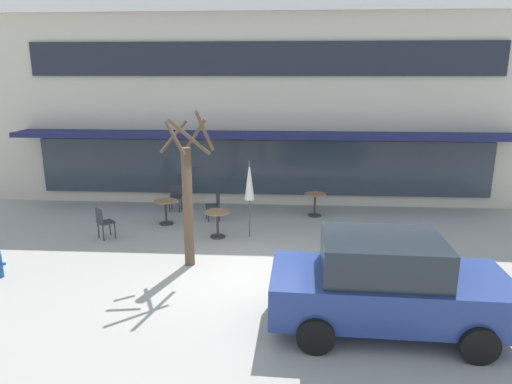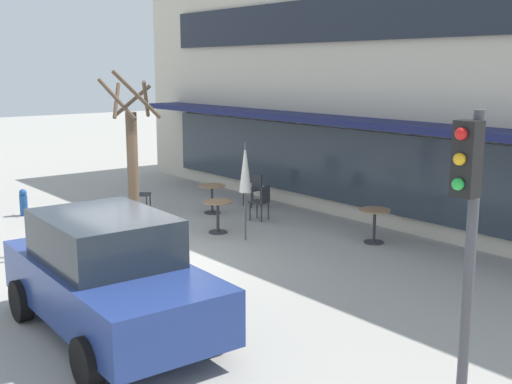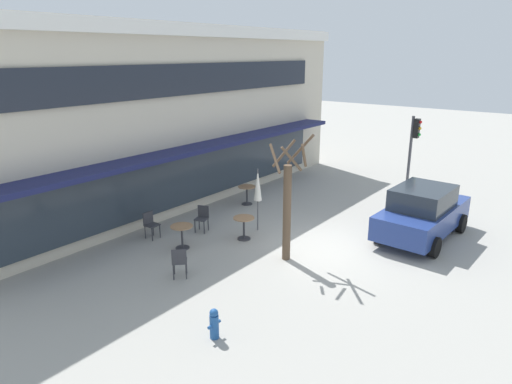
# 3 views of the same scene
# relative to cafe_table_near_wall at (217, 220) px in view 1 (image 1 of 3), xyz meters

# --- Properties ---
(ground_plane) EXTENTS (80.00, 80.00, 0.00)m
(ground_plane) POSITION_rel_cafe_table_near_wall_xyz_m (1.08, -2.55, -0.52)
(ground_plane) COLOR #9E9B93
(building_facade) EXTENTS (19.63, 9.10, 6.94)m
(building_facade) POSITION_rel_cafe_table_near_wall_xyz_m (1.08, 7.41, 2.96)
(building_facade) COLOR beige
(building_facade) RESTS_ON ground
(cafe_table_near_wall) EXTENTS (0.70, 0.70, 0.76)m
(cafe_table_near_wall) POSITION_rel_cafe_table_near_wall_xyz_m (0.00, 0.00, 0.00)
(cafe_table_near_wall) COLOR #333338
(cafe_table_near_wall) RESTS_ON ground
(cafe_table_streetside) EXTENTS (0.70, 0.70, 0.76)m
(cafe_table_streetside) POSITION_rel_cafe_table_near_wall_xyz_m (-1.77, 1.07, 0.00)
(cafe_table_streetside) COLOR #333338
(cafe_table_streetside) RESTS_ON ground
(cafe_table_by_tree) EXTENTS (0.70, 0.70, 0.76)m
(cafe_table_by_tree) POSITION_rel_cafe_table_near_wall_xyz_m (2.88, 2.18, 0.00)
(cafe_table_by_tree) COLOR #333338
(cafe_table_by_tree) RESTS_ON ground
(patio_umbrella_green_folded) EXTENTS (0.28, 0.28, 2.20)m
(patio_umbrella_green_folded) POSITION_rel_cafe_table_near_wall_xyz_m (0.90, 0.12, 1.11)
(patio_umbrella_green_folded) COLOR #4C4C51
(patio_umbrella_green_folded) RESTS_ON ground
(cafe_chair_0) EXTENTS (0.57, 0.57, 0.89)m
(cafe_chair_0) POSITION_rel_cafe_table_near_wall_xyz_m (-3.18, -0.33, 0.01)
(cafe_chair_0) COLOR #333338
(cafe_chair_0) RESTS_ON ground
(cafe_chair_1) EXTENTS (0.51, 0.51, 0.89)m
(cafe_chair_1) POSITION_rel_cafe_table_near_wall_xyz_m (-0.31, 1.59, 0.01)
(cafe_chair_1) COLOR #333338
(cafe_chair_1) RESTS_ON ground
(cafe_chair_2) EXTENTS (0.41, 0.41, 0.89)m
(cafe_chair_2) POSITION_rel_cafe_table_near_wall_xyz_m (-1.80, 2.52, 0.01)
(cafe_chair_2) COLOR #333338
(cafe_chair_2) RESTS_ON ground
(parked_sedan) EXTENTS (4.27, 2.14, 1.76)m
(parked_sedan) POSITION_rel_cafe_table_near_wall_xyz_m (3.73, -4.57, 0.36)
(parked_sedan) COLOR navy
(parked_sedan) RESTS_ON ground
(street_tree) EXTENTS (1.22, 1.23, 3.78)m
(street_tree) POSITION_rel_cafe_table_near_wall_xyz_m (-0.38, -1.96, 1.23)
(street_tree) COLOR brown
(street_tree) RESTS_ON ground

